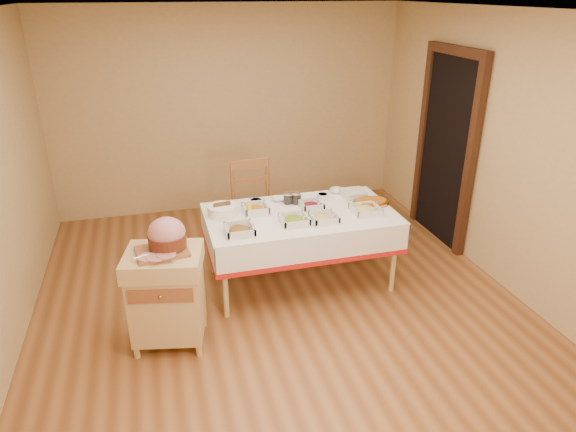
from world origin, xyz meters
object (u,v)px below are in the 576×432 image
object	(u,v)px
ham_on_board	(166,237)
preserve_jar_left	(288,199)
plate_stack	(353,194)
preserve_jar_right	(297,198)
dining_table	(300,228)
dining_chair	(255,208)
mustard_bottle	(249,210)
brass_platter	(371,202)
bread_basket	(222,210)
butcher_cart	(167,293)

from	to	relation	value
ham_on_board	preserve_jar_left	xyz separation A→B (m)	(1.23, 0.88, -0.15)
ham_on_board	plate_stack	xyz separation A→B (m)	(1.94, 0.88, -0.17)
preserve_jar_left	preserve_jar_right	bearing A→B (deg)	-15.57
dining_table	preserve_jar_left	size ratio (longest dim) A/B	15.33
dining_chair	preserve_jar_left	world-z (taller)	dining_chair
preserve_jar_left	mustard_bottle	size ratio (longest dim) A/B	0.74
preserve_jar_right	brass_platter	xyz separation A→B (m)	(0.71, -0.22, -0.04)
bread_basket	preserve_jar_right	bearing A→B (deg)	6.88
butcher_cart	bread_basket	bearing A→B (deg)	53.37
dining_table	plate_stack	distance (m)	0.73
preserve_jar_left	plate_stack	xyz separation A→B (m)	(0.70, 0.00, -0.02)
mustard_bottle	butcher_cart	bearing A→B (deg)	-140.25
butcher_cart	brass_platter	xyz separation A→B (m)	(2.07, 0.67, 0.30)
dining_chair	brass_platter	distance (m)	1.30
ham_on_board	plate_stack	size ratio (longest dim) A/B	1.83
mustard_bottle	plate_stack	xyz separation A→B (m)	(1.15, 0.22, -0.04)
dining_table	dining_chair	bearing A→B (deg)	111.39
butcher_cart	mustard_bottle	world-z (taller)	mustard_bottle
preserve_jar_left	dining_chair	bearing A→B (deg)	116.19
preserve_jar_left	brass_platter	size ratio (longest dim) A/B	0.31
preserve_jar_right	plate_stack	xyz separation A→B (m)	(0.62, 0.02, -0.02)
dining_table	mustard_bottle	bearing A→B (deg)	175.19
ham_on_board	preserve_jar_left	distance (m)	1.52
preserve_jar_left	preserve_jar_right	xyz separation A→B (m)	(0.08, -0.02, 0.00)
brass_platter	dining_chair	bearing A→B (deg)	144.45
mustard_bottle	preserve_jar_left	bearing A→B (deg)	26.44
preserve_jar_left	bread_basket	distance (m)	0.69
ham_on_board	mustard_bottle	xyz separation A→B (m)	(0.79, 0.66, -0.14)
dining_table	mustard_bottle	world-z (taller)	mustard_bottle
mustard_bottle	brass_platter	distance (m)	1.24
dining_table	ham_on_board	xyz separation A→B (m)	(-1.29, -0.62, 0.37)
plate_stack	brass_platter	world-z (taller)	plate_stack
ham_on_board	preserve_jar_left	bearing A→B (deg)	35.52
preserve_jar_right	butcher_cart	bearing A→B (deg)	-146.76
butcher_cart	plate_stack	world-z (taller)	butcher_cart
mustard_bottle	plate_stack	world-z (taller)	mustard_bottle
butcher_cart	plate_stack	distance (m)	2.20
brass_platter	mustard_bottle	bearing A→B (deg)	178.88
dining_table	butcher_cart	distance (m)	1.48
ham_on_board	brass_platter	size ratio (longest dim) A/B	1.11
dining_table	plate_stack	bearing A→B (deg)	21.81
butcher_cart	ham_on_board	distance (m)	0.49
dining_table	mustard_bottle	distance (m)	0.55
bread_basket	dining_table	bearing A→B (deg)	-11.18
mustard_bottle	brass_platter	world-z (taller)	mustard_bottle
butcher_cart	mustard_bottle	bearing A→B (deg)	39.75
mustard_bottle	plate_stack	distance (m)	1.17
butcher_cart	plate_stack	xyz separation A→B (m)	(1.98, 0.91, 0.31)
preserve_jar_left	brass_platter	bearing A→B (deg)	-17.07
dining_table	plate_stack	size ratio (longest dim) A/B	7.98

